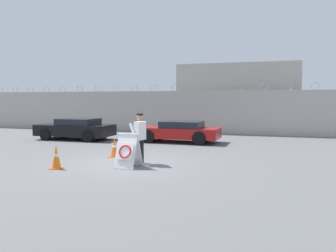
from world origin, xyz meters
The scene contains 9 objects.
ground_plane centered at (0.00, 0.00, 0.00)m, with size 90.00×90.00×0.00m, color #5B5B5E.
perimeter_wall centered at (0.00, 11.15, 1.43)m, with size 36.00×0.30×3.30m.
building_block centered at (2.48, 16.41, 2.40)m, with size 8.51×7.46×4.81m.
barricade_sign centered at (0.21, -0.48, 0.56)m, with size 0.75×0.86×1.12m.
security_guard centered at (0.36, 0.25, 0.99)m, with size 0.51×0.62×1.77m.
traffic_cone_near centered at (-1.11, 1.23, 0.36)m, with size 0.41×0.41×0.73m.
traffic_cone_mid centered at (-1.92, -1.38, 0.39)m, with size 0.35×0.35×0.78m.
parked_car_front_coupe centered at (-5.73, 5.70, 0.62)m, with size 4.28×1.94×1.20m.
parked_car_rear_sedan centered at (0.16, 6.28, 0.59)m, with size 4.40×2.02×1.12m.
Camera 1 is at (4.63, -10.40, 2.25)m, focal length 35.00 mm.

